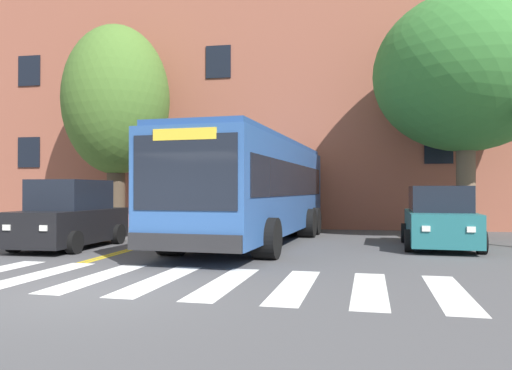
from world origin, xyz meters
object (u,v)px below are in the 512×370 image
street_tree_curbside_large (465,74)px  car_teal_far_lane (439,219)px  city_bus (254,188)px  street_tree_curbside_small (116,101)px  car_black_near_lane (70,217)px

street_tree_curbside_large → car_teal_far_lane: bearing=-114.6°
city_bus → car_teal_far_lane: city_bus is taller
street_tree_curbside_large → street_tree_curbside_small: street_tree_curbside_small is taller
street_tree_curbside_large → city_bus: bearing=-157.5°
city_bus → car_teal_far_lane: 5.45m
street_tree_curbside_small → street_tree_curbside_large: bearing=-4.6°
city_bus → street_tree_curbside_small: street_tree_curbside_small is taller
city_bus → street_tree_curbside_small: (-6.43, 3.84, 3.54)m
city_bus → car_teal_far_lane: (5.37, -0.23, -0.90)m
car_black_near_lane → street_tree_curbside_large: 13.48m
car_teal_far_lane → street_tree_curbside_small: bearing=161.0°
car_black_near_lane → street_tree_curbside_large: street_tree_curbside_large is taller
car_black_near_lane → street_tree_curbside_small: 7.54m
car_teal_far_lane → street_tree_curbside_large: size_ratio=0.48×
city_bus → car_black_near_lane: city_bus is taller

